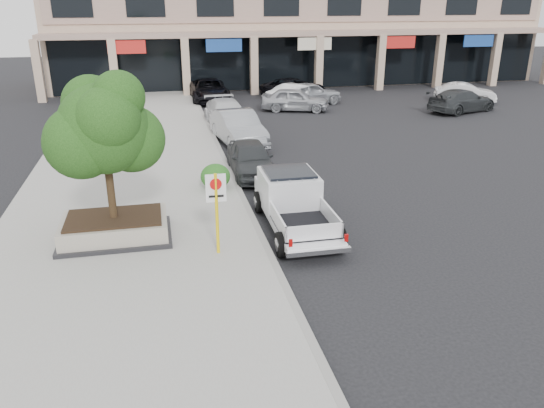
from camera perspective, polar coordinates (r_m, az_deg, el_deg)
The scene contains 19 objects.
ground at distance 14.86m, azimuth 5.97°, elevation -5.90°, with size 120.00×120.00×0.00m, color black.
sidewalk at distance 19.72m, azimuth -15.05°, elevation 0.69°, with size 8.00×52.00×0.15m, color gray.
curb at distance 19.88m, azimuth -3.64°, elevation 1.57°, with size 0.20×52.00×0.15m, color gray.
strip_mall at distance 48.10m, azimuth 2.61°, elevation 18.84°, with size 40.55×12.43×9.50m.
planter at distance 16.22m, azimuth -16.52°, elevation -2.46°, with size 3.20×2.20×0.68m.
planter_tree at distance 15.46m, azimuth -17.13°, elevation 7.83°, with size 2.90×2.55×4.00m.
no_parking_sign at distance 14.29m, azimuth -6.00°, elevation 0.13°, with size 0.55×0.09×2.30m.
hedge at distance 19.70m, azimuth -6.10°, elevation 2.98°, with size 1.10×0.99×0.94m, color #174F16.
pickup_truck at distance 16.32m, azimuth 2.57°, elevation -0.09°, with size 1.93×5.21×1.64m, color silver, non-canonical shape.
curb_car_a at distance 21.56m, azimuth -2.32°, elevation 4.91°, with size 1.64×4.08×1.39m, color #2D2F32.
curb_car_b at distance 26.40m, azimuth -3.68°, elevation 8.20°, with size 1.72×4.95×1.63m, color gray.
curb_car_c at distance 30.18m, azimuth -4.87°, elevation 9.65°, with size 2.04×5.01×1.46m, color silver.
curb_car_d at distance 38.19m, azimuth -6.79°, elevation 12.07°, with size 2.51×5.44×1.51m, color black.
lot_car_a at distance 34.47m, azimuth 2.50°, elevation 11.16°, with size 1.73×4.29×1.46m, color #A9ABB1.
lot_car_b at distance 36.21m, azimuth 2.94°, elevation 11.65°, with size 1.55×4.45×1.47m, color silver.
lot_car_c at distance 36.20m, azimuth 19.75°, elevation 10.42°, with size 1.99×4.91×1.42m, color #2C2F31.
lot_car_d at distance 39.67m, azimuth 2.35°, elevation 12.43°, with size 2.28×4.94×1.37m, color black.
lot_car_e at distance 36.46m, azimuth 3.98°, elevation 11.78°, with size 1.86×4.63×1.58m, color #A5A8AD.
lot_car_f at distance 39.67m, azimuth 20.05°, elevation 11.17°, with size 1.41×4.05×1.33m, color silver.
Camera 1 is at (-4.32, -12.52, 6.75)m, focal length 35.00 mm.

